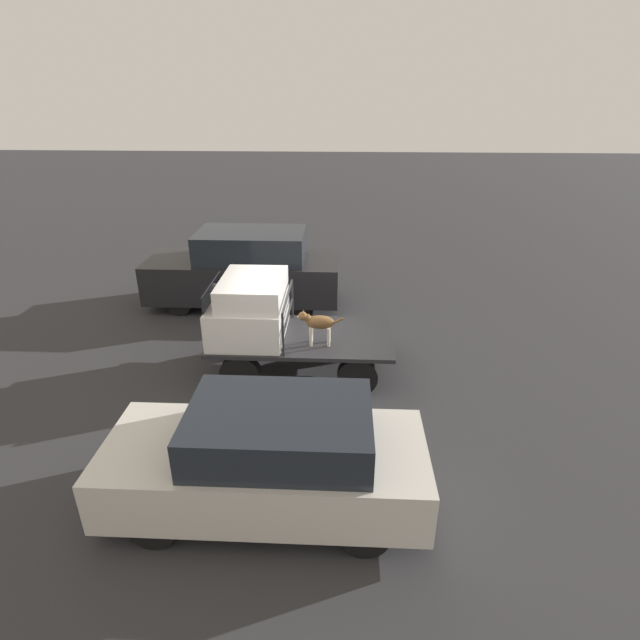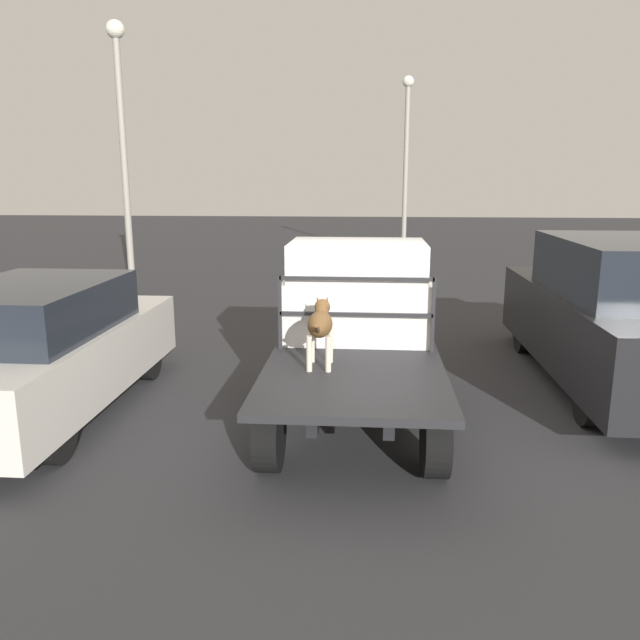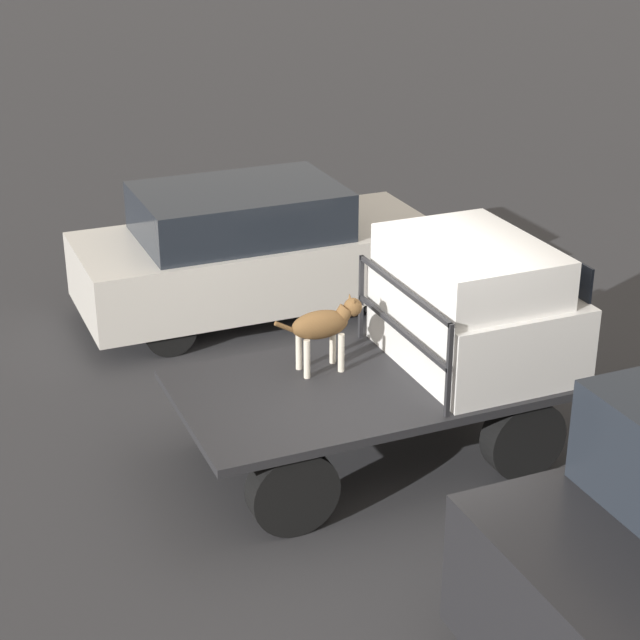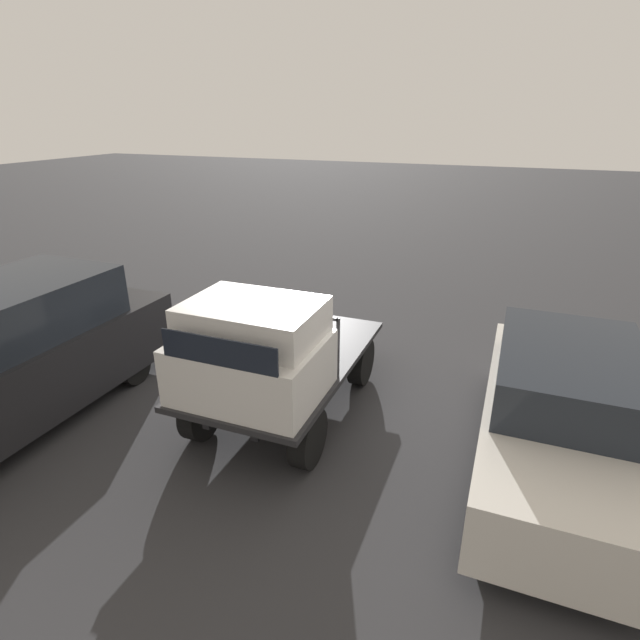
% 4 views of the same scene
% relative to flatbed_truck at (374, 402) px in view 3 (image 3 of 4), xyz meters
% --- Properties ---
extents(ground_plane, '(80.00, 80.00, 0.00)m').
position_rel_flatbed_truck_xyz_m(ground_plane, '(0.00, 0.00, -0.59)').
color(ground_plane, '#2D2D30').
extents(flatbed_truck, '(3.63, 1.91, 0.83)m').
position_rel_flatbed_truck_xyz_m(flatbed_truck, '(0.00, 0.00, 0.00)').
color(flatbed_truck, black).
rests_on(flatbed_truck, ground).
extents(truck_cab, '(1.43, 1.79, 1.20)m').
position_rel_flatbed_truck_xyz_m(truck_cab, '(1.02, 0.00, 0.81)').
color(truck_cab, silver).
rests_on(truck_cab, flatbed_truck).
extents(truck_headboard, '(0.04, 1.79, 0.87)m').
position_rel_flatbed_truck_xyz_m(truck_headboard, '(0.26, 0.00, 0.81)').
color(truck_headboard, '#232326').
rests_on(truck_headboard, flatbed_truck).
extents(dog, '(0.89, 0.26, 0.71)m').
position_rel_flatbed_truck_xyz_m(dog, '(-0.34, 0.36, 0.69)').
color(dog, beige).
rests_on(dog, flatbed_truck).
extents(parked_sedan, '(4.34, 1.79, 1.62)m').
position_rel_flatbed_truck_xyz_m(parked_sedan, '(0.14, 3.70, 0.22)').
color(parked_sedan, black).
rests_on(parked_sedan, ground).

